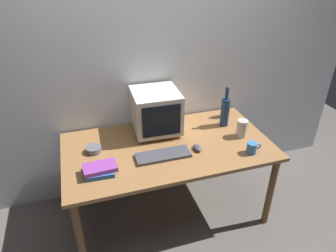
{
  "coord_description": "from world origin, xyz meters",
  "views": [
    {
      "loc": [
        -0.62,
        -1.96,
        2.09
      ],
      "look_at": [
        0.0,
        0.0,
        0.89
      ],
      "focal_mm": 32.76,
      "sensor_mm": 36.0,
      "label": 1
    }
  ],
  "objects_px": {
    "keyboard": "(163,155)",
    "cd_spindle": "(94,149)",
    "book_stack": "(100,170)",
    "metal_canister": "(242,128)",
    "mug": "(252,148)",
    "computer_mouse": "(197,148)",
    "crt_monitor": "(156,111)",
    "bottle_short": "(225,110)",
    "bottle_tall": "(225,111)"
  },
  "relations": [
    {
      "from": "bottle_short",
      "to": "cd_spindle",
      "type": "distance_m",
      "value": 1.25
    },
    {
      "from": "crt_monitor",
      "to": "keyboard",
      "type": "xyz_separation_m",
      "value": [
        -0.05,
        -0.38,
        -0.18
      ]
    },
    {
      "from": "cd_spindle",
      "to": "metal_canister",
      "type": "xyz_separation_m",
      "value": [
        1.21,
        -0.14,
        0.05
      ]
    },
    {
      "from": "keyboard",
      "to": "mug",
      "type": "relative_size",
      "value": 3.5
    },
    {
      "from": "book_stack",
      "to": "metal_canister",
      "type": "bearing_deg",
      "value": 6.71
    },
    {
      "from": "keyboard",
      "to": "computer_mouse",
      "type": "bearing_deg",
      "value": 1.5
    },
    {
      "from": "cd_spindle",
      "to": "crt_monitor",
      "type": "bearing_deg",
      "value": 16.0
    },
    {
      "from": "computer_mouse",
      "to": "book_stack",
      "type": "bearing_deg",
      "value": -175.82
    },
    {
      "from": "cd_spindle",
      "to": "bottle_short",
      "type": "bearing_deg",
      "value": 10.15
    },
    {
      "from": "crt_monitor",
      "to": "keyboard",
      "type": "relative_size",
      "value": 0.95
    },
    {
      "from": "computer_mouse",
      "to": "bottle_tall",
      "type": "bearing_deg",
      "value": 37.58
    },
    {
      "from": "crt_monitor",
      "to": "metal_canister",
      "type": "distance_m",
      "value": 0.73
    },
    {
      "from": "crt_monitor",
      "to": "book_stack",
      "type": "relative_size",
      "value": 1.67
    },
    {
      "from": "mug",
      "to": "cd_spindle",
      "type": "height_order",
      "value": "mug"
    },
    {
      "from": "keyboard",
      "to": "bottle_short",
      "type": "relative_size",
      "value": 2.2
    },
    {
      "from": "keyboard",
      "to": "metal_canister",
      "type": "distance_m",
      "value": 0.72
    },
    {
      "from": "cd_spindle",
      "to": "bottle_tall",
      "type": "bearing_deg",
      "value": 3.76
    },
    {
      "from": "crt_monitor",
      "to": "computer_mouse",
      "type": "xyz_separation_m",
      "value": [
        0.23,
        -0.38,
        -0.17
      ]
    },
    {
      "from": "crt_monitor",
      "to": "book_stack",
      "type": "distance_m",
      "value": 0.71
    },
    {
      "from": "book_stack",
      "to": "cd_spindle",
      "type": "height_order",
      "value": "book_stack"
    },
    {
      "from": "bottle_tall",
      "to": "mug",
      "type": "bearing_deg",
      "value": -88.72
    },
    {
      "from": "computer_mouse",
      "to": "cd_spindle",
      "type": "xyz_separation_m",
      "value": [
        -0.78,
        0.22,
        0.0
      ]
    },
    {
      "from": "computer_mouse",
      "to": "bottle_short",
      "type": "relative_size",
      "value": 0.52
    },
    {
      "from": "metal_canister",
      "to": "computer_mouse",
      "type": "bearing_deg",
      "value": -169.63
    },
    {
      "from": "book_stack",
      "to": "mug",
      "type": "xyz_separation_m",
      "value": [
        1.15,
        -0.1,
        0.01
      ]
    },
    {
      "from": "keyboard",
      "to": "mug",
      "type": "bearing_deg",
      "value": -12.78
    },
    {
      "from": "crt_monitor",
      "to": "book_stack",
      "type": "bearing_deg",
      "value": -140.73
    },
    {
      "from": "keyboard",
      "to": "computer_mouse",
      "type": "xyz_separation_m",
      "value": [
        0.28,
        0.01,
        0.01
      ]
    },
    {
      "from": "crt_monitor",
      "to": "book_stack",
      "type": "xyz_separation_m",
      "value": [
        -0.54,
        -0.44,
        -0.16
      ]
    },
    {
      "from": "crt_monitor",
      "to": "mug",
      "type": "bearing_deg",
      "value": -41.13
    },
    {
      "from": "bottle_tall",
      "to": "mug",
      "type": "xyz_separation_m",
      "value": [
        0.01,
        -0.46,
        -0.09
      ]
    },
    {
      "from": "crt_monitor",
      "to": "metal_canister",
      "type": "relative_size",
      "value": 2.67
    },
    {
      "from": "mug",
      "to": "cd_spindle",
      "type": "xyz_separation_m",
      "value": [
        -1.17,
        0.38,
        -0.02
      ]
    },
    {
      "from": "crt_monitor",
      "to": "keyboard",
      "type": "bearing_deg",
      "value": -97.93
    },
    {
      "from": "computer_mouse",
      "to": "cd_spindle",
      "type": "relative_size",
      "value": 0.83
    },
    {
      "from": "keyboard",
      "to": "cd_spindle",
      "type": "xyz_separation_m",
      "value": [
        -0.5,
        0.22,
        0.01
      ]
    },
    {
      "from": "keyboard",
      "to": "cd_spindle",
      "type": "distance_m",
      "value": 0.54
    },
    {
      "from": "bottle_tall",
      "to": "crt_monitor",
      "type": "bearing_deg",
      "value": 172.36
    },
    {
      "from": "computer_mouse",
      "to": "mug",
      "type": "relative_size",
      "value": 0.83
    },
    {
      "from": "crt_monitor",
      "to": "computer_mouse",
      "type": "relative_size",
      "value": 4.0
    },
    {
      "from": "bottle_short",
      "to": "book_stack",
      "type": "height_order",
      "value": "bottle_short"
    },
    {
      "from": "bottle_short",
      "to": "mug",
      "type": "height_order",
      "value": "bottle_short"
    },
    {
      "from": "keyboard",
      "to": "bottle_short",
      "type": "bearing_deg",
      "value": 31.61
    },
    {
      "from": "computer_mouse",
      "to": "bottle_tall",
      "type": "xyz_separation_m",
      "value": [
        0.38,
        0.29,
        0.12
      ]
    },
    {
      "from": "keyboard",
      "to": "computer_mouse",
      "type": "distance_m",
      "value": 0.28
    },
    {
      "from": "bottle_short",
      "to": "mug",
      "type": "bearing_deg",
      "value": -96.15
    },
    {
      "from": "bottle_short",
      "to": "cd_spindle",
      "type": "height_order",
      "value": "bottle_short"
    },
    {
      "from": "book_stack",
      "to": "computer_mouse",
      "type": "bearing_deg",
      "value": 4.63
    },
    {
      "from": "computer_mouse",
      "to": "keyboard",
      "type": "bearing_deg",
      "value": -179.43
    },
    {
      "from": "keyboard",
      "to": "book_stack",
      "type": "relative_size",
      "value": 1.76
    }
  ]
}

